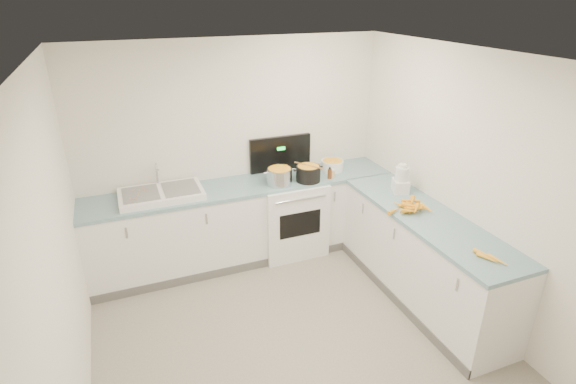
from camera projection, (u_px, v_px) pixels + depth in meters
name	position (u px, v px, depth m)	size (l,w,h in m)	color
floor	(302.00, 352.00, 3.99)	(3.50, 4.00, 0.00)	gray
ceiling	(307.00, 62.00, 2.96)	(3.50, 4.00, 0.00)	silver
wall_back	(235.00, 150.00, 5.17)	(3.50, 2.50, 0.00)	silver
wall_left	(56.00, 277.00, 2.89)	(4.00, 2.50, 0.00)	silver
wall_right	(481.00, 194.00, 4.07)	(4.00, 2.50, 0.00)	silver
counter_back	(245.00, 222.00, 5.24)	(3.50, 0.62, 0.94)	white
counter_right	(423.00, 257.00, 4.54)	(0.62, 2.20, 0.94)	white
stove	(289.00, 214.00, 5.41)	(0.76, 0.65, 1.36)	white
sink	(161.00, 194.00, 4.73)	(0.86, 0.52, 0.31)	white
steel_pot	(279.00, 177.00, 5.02)	(0.28, 0.28, 0.21)	silver
black_pot	(308.00, 174.00, 5.11)	(0.28, 0.28, 0.20)	black
wooden_spoon	(308.00, 165.00, 5.07)	(0.02, 0.02, 0.37)	#AD7A47
mixing_bowl	(332.00, 165.00, 5.42)	(0.27, 0.27, 0.12)	white
extract_bottle	(330.00, 174.00, 5.18)	(0.05, 0.05, 0.12)	#593319
spice_jar	(332.00, 174.00, 5.22)	(0.05, 0.05, 0.09)	#E5B266
food_processor	(401.00, 180.00, 4.81)	(0.21, 0.23, 0.32)	white
carrot_pile	(412.00, 207.00, 4.45)	(0.46, 0.38, 0.09)	orange
peeled_carrots	(489.00, 257.00, 3.63)	(0.14, 0.29, 0.04)	#FFAC26
peelings	(140.00, 193.00, 4.65)	(0.21, 0.26, 0.01)	tan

